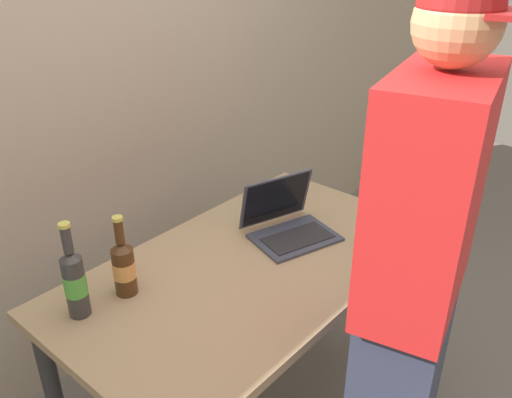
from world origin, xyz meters
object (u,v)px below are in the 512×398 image
Objects in this scene: laptop at (288,222)px; person_figure at (409,315)px; beer_bottle_dark at (124,266)px; beer_bottle_brown at (75,281)px.

laptop is 0.74m from person_figure.
person_figure is (-0.31, -0.66, 0.08)m from laptop.
person_figure is (0.35, -0.83, 0.03)m from beer_bottle_dark.
beer_bottle_brown is (-0.82, 0.19, 0.08)m from laptop.
person_figure is (0.51, -0.85, 0.01)m from beer_bottle_brown.
laptop is 1.34× the size of beer_bottle_dark.
beer_bottle_dark is 0.17m from beer_bottle_brown.
person_figure reaches higher than laptop.
beer_bottle_brown is 1.00m from person_figure.
laptop is 0.21× the size of person_figure.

